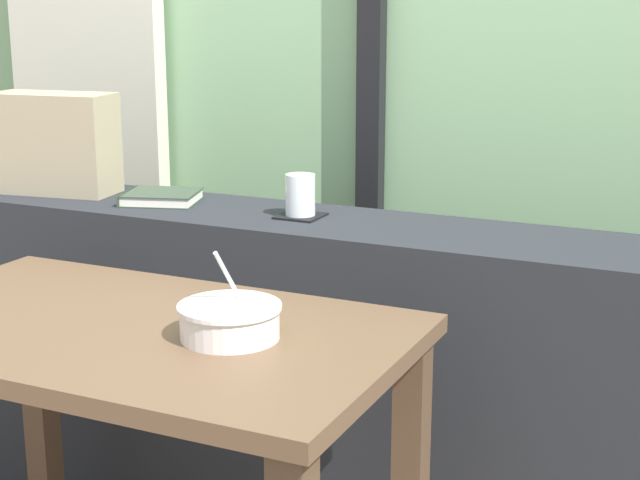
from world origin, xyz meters
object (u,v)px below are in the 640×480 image
breakfast_table (134,388)px  throw_pillow (54,143)px  coaster_square (300,216)px  soup_bowl (230,321)px  closed_book (161,197)px  juice_glass (300,197)px

breakfast_table → throw_pillow: throw_pillow is taller
coaster_square → soup_bowl: size_ratio=0.54×
soup_bowl → closed_book: bearing=132.7°
breakfast_table → coaster_square: size_ratio=10.24×
juice_glass → throw_pillow: (-0.71, -0.00, 0.08)m
coaster_square → soup_bowl: soup_bowl is taller
throw_pillow → soup_bowl: bearing=-33.9°
breakfast_table → throw_pillow: size_ratio=3.20×
breakfast_table → juice_glass: bearing=84.5°
soup_bowl → breakfast_table: bearing=-175.8°
coaster_square → soup_bowl: (0.15, -0.58, -0.06)m
juice_glass → soup_bowl: (0.15, -0.58, -0.10)m
closed_book → soup_bowl: size_ratio=1.17×
breakfast_table → soup_bowl: bearing=4.2°
closed_book → throw_pillow: bearing=-179.5°
breakfast_table → closed_book: 0.72m
breakfast_table → juice_glass: (0.06, 0.59, 0.26)m
closed_book → throw_pillow: size_ratio=0.68×
juice_glass → soup_bowl: 0.61m
juice_glass → closed_book: bearing=179.9°
breakfast_table → juice_glass: size_ratio=10.64×
breakfast_table → closed_book: size_ratio=4.71×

